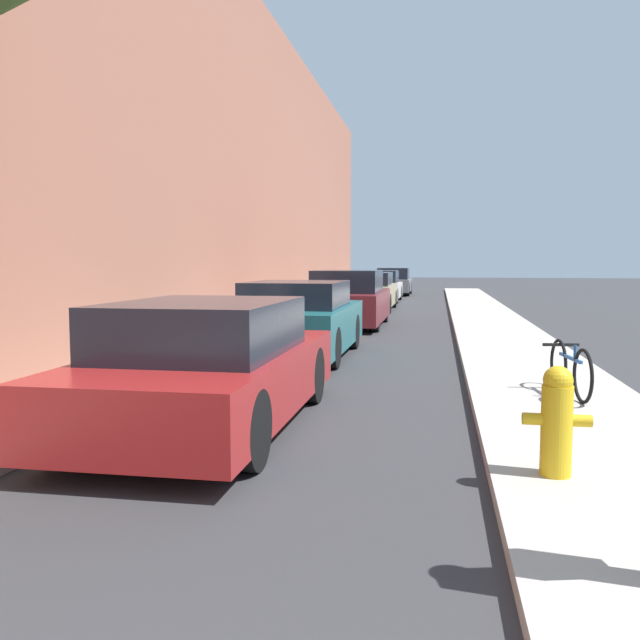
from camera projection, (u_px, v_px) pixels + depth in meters
ground_plane at (370, 338)px, 14.81m from camera, size 120.00×120.00×0.00m
sidewalk_left at (246, 332)px, 15.32m from camera, size 2.00×52.00×0.12m
sidewalk_right at (503, 338)px, 14.29m from camera, size 2.00×52.00×0.12m
building_facade_left at (188, 127)px, 15.14m from camera, size 0.70×52.00×9.62m
parked_car_red at (209, 367)px, 6.69m from camera, size 1.81×4.26×1.31m
parked_car_teal at (299, 320)px, 11.75m from camera, size 1.82×4.07×1.36m
parked_car_maroon at (348, 300)px, 17.37m from camera, size 1.87×4.38×1.49m
parked_car_champagne at (370, 292)px, 23.30m from camera, size 1.71×4.63×1.34m
parked_car_white at (380, 287)px, 28.36m from camera, size 1.71×4.44×1.34m
parked_car_grey at (394, 282)px, 34.21m from camera, size 1.76×4.18×1.40m
fire_hydrant at (557, 419)px, 4.83m from camera, size 0.49×0.23×0.82m
bicycle at (570, 369)px, 7.76m from camera, size 0.44×1.51×0.62m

